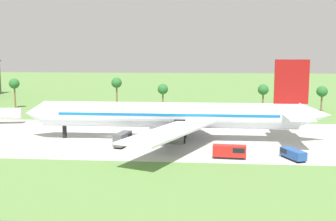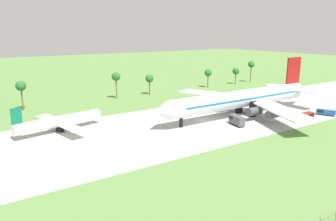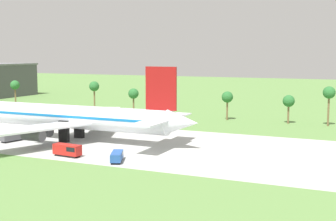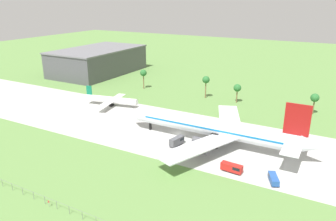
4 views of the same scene
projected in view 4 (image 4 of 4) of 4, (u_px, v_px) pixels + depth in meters
The scene contains 11 objects.
ground_plane at pixel (178, 133), 121.21m from camera, with size 600.00×600.00×0.00m, color #5B8442.
taxiway_strip at pixel (178, 133), 121.20m from camera, with size 320.00×44.00×0.02m.
jet_airliner at pixel (215, 128), 110.28m from camera, with size 69.06×57.57×18.23m.
regional_aircraft at pixel (111, 100), 150.19m from camera, with size 25.37×23.01×8.69m.
baggage_tug at pixel (232, 168), 93.43m from camera, with size 6.35×2.49×2.53m.
fuel_truck at pixel (273, 178), 88.57m from camera, with size 4.17×6.17×1.92m.
catering_van at pixel (177, 141), 110.32m from camera, with size 3.15×6.15×2.95m.
perimeter_fence at pixel (69, 209), 75.25m from camera, with size 80.10×0.10×2.10m.
no_stopping_sign at pixel (49, 203), 78.01m from camera, with size 0.44×0.08×1.68m.
terminal_building at pixel (98, 61), 214.77m from camera, with size 36.72×61.20×16.08m.
palm_tree_row at pixel (267, 90), 147.08m from camera, with size 120.34×3.60×11.63m.
Camera 4 is at (50.78, -99.73, 47.41)m, focal length 35.00 mm.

